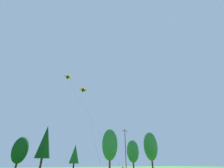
% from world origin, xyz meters
% --- Properties ---
extents(treeline_tree_c, '(4.29, 4.29, 9.23)m').
position_xyz_m(treeline_tree_c, '(-13.08, 57.34, 5.59)').
color(treeline_tree_c, '#472D19').
rests_on(treeline_tree_c, ground_plane).
extents(treeline_tree_d, '(4.61, 4.61, 13.66)m').
position_xyz_m(treeline_tree_d, '(-6.59, 59.38, 8.56)').
color(treeline_tree_d, '#472D19').
rests_on(treeline_tree_d, ground_plane).
extents(treeline_tree_e, '(3.37, 3.37, 8.03)m').
position_xyz_m(treeline_tree_e, '(3.68, 59.32, 5.02)').
color(treeline_tree_e, '#472D19').
rests_on(treeline_tree_e, ground_plane).
extents(treeline_tree_f, '(5.46, 5.46, 13.54)m').
position_xyz_m(treeline_tree_f, '(14.53, 53.94, 8.20)').
color(treeline_tree_f, '#472D19').
rests_on(treeline_tree_f, ground_plane).
extents(treeline_tree_g, '(4.69, 4.69, 10.72)m').
position_xyz_m(treeline_tree_g, '(26.23, 56.78, 6.49)').
color(treeline_tree_g, '#472D19').
rests_on(treeline_tree_g, ground_plane).
extents(treeline_tree_h, '(5.67, 5.67, 14.34)m').
position_xyz_m(treeline_tree_h, '(34.70, 55.68, 8.68)').
color(treeline_tree_h, '#472D19').
rests_on(treeline_tree_h, ground_plane).
extents(utility_pole, '(2.20, 0.26, 12.73)m').
position_xyz_m(utility_pole, '(17.43, 48.19, 6.64)').
color(utility_pole, brown).
rests_on(utility_pole, ground_plane).
extents(parafoil_kite_high_red_yellow, '(4.38, 21.83, 20.01)m').
position_xyz_m(parafoil_kite_high_red_yellow, '(-0.65, 41.51, 20.91)').
color(parafoil_kite_high_red_yellow, red).
extents(parafoil_kite_mid_orange, '(10.60, 13.94, 22.97)m').
position_xyz_m(parafoil_kite_mid_orange, '(-5.51, 41.38, 23.92)').
color(parafoil_kite_mid_orange, orange).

